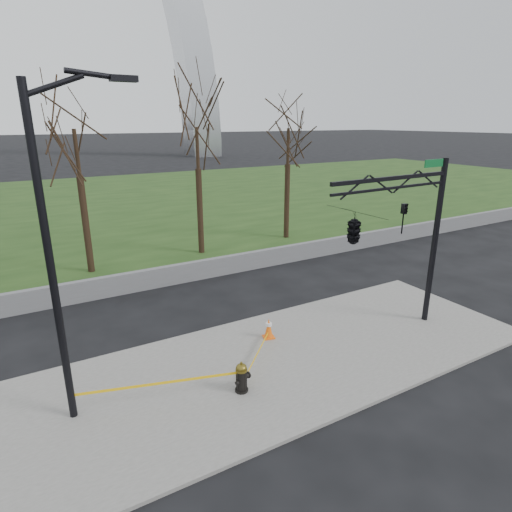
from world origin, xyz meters
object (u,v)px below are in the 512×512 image
fire_hydrant (242,378)px  street_light (58,238)px  traffic_cone (269,328)px  traffic_signal_mast (372,224)px

fire_hydrant → street_light: 5.86m
traffic_cone → traffic_signal_mast: traffic_signal_mast is taller
street_light → traffic_signal_mast: 8.73m
traffic_signal_mast → traffic_cone: bearing=141.8°
fire_hydrant → traffic_signal_mast: bearing=-15.0°
street_light → traffic_signal_mast: street_light is taller
fire_hydrant → traffic_cone: 3.10m
fire_hydrant → traffic_signal_mast: size_ratio=0.15×
street_light → traffic_signal_mast: (8.67, -0.88, -0.55)m
fire_hydrant → street_light: street_light is taller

